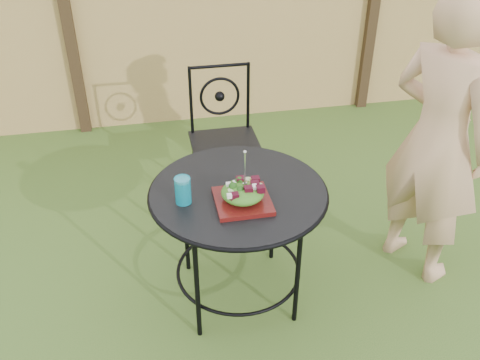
{
  "coord_description": "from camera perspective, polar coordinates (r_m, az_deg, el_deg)",
  "views": [
    {
      "loc": [
        -0.77,
        -2.29,
        2.26
      ],
      "look_at": [
        -0.33,
        -0.04,
        0.75
      ],
      "focal_mm": 40.0,
      "sensor_mm": 36.0,
      "label": 1
    }
  ],
  "objects": [
    {
      "name": "drinking_glass",
      "position": [
        2.61,
        -6.11,
        -1.1
      ],
      "size": [
        0.08,
        0.08,
        0.14
      ],
      "primitive_type": "cylinder",
      "color": "#0C7F96",
      "rests_on": "patio_table"
    },
    {
      "name": "ground",
      "position": [
        3.31,
        5.53,
        -9.9
      ],
      "size": [
        60.0,
        60.0,
        0.0
      ],
      "primitive_type": "plane",
      "color": "#244716",
      "rests_on": "ground"
    },
    {
      "name": "patio_table",
      "position": [
        2.8,
        -0.19,
        -3.41
      ],
      "size": [
        0.92,
        0.92,
        0.72
      ],
      "color": "black",
      "rests_on": "ground"
    },
    {
      "name": "fence",
      "position": [
        4.74,
        -1.42,
        17.3
      ],
      "size": [
        8.0,
        0.12,
        1.9
      ],
      "color": "#DBB56C",
      "rests_on": "ground"
    },
    {
      "name": "salad_plate",
      "position": [
        2.62,
        0.29,
        -2.26
      ],
      "size": [
        0.27,
        0.27,
        0.02
      ],
      "primitive_type": "cube",
      "color": "#43090C",
      "rests_on": "patio_table"
    },
    {
      "name": "patio_chair",
      "position": [
        3.68,
        -1.72,
        4.87
      ],
      "size": [
        0.46,
        0.46,
        0.95
      ],
      "color": "black",
      "rests_on": "ground"
    },
    {
      "name": "salad",
      "position": [
        2.59,
        0.29,
        -1.32
      ],
      "size": [
        0.21,
        0.21,
        0.08
      ],
      "primitive_type": "ellipsoid",
      "color": "#235614",
      "rests_on": "salad_plate"
    },
    {
      "name": "diner",
      "position": [
        3.08,
        20.33,
        3.91
      ],
      "size": [
        0.64,
        0.74,
        1.7
      ],
      "primitive_type": "imported",
      "rotation": [
        0.0,
        0.0,
        2.03
      ],
      "color": "tan",
      "rests_on": "ground"
    },
    {
      "name": "fork",
      "position": [
        2.52,
        0.52,
        1.13
      ],
      "size": [
        0.01,
        0.01,
        0.18
      ],
      "primitive_type": "cylinder",
      "color": "silver",
      "rests_on": "salad"
    }
  ]
}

